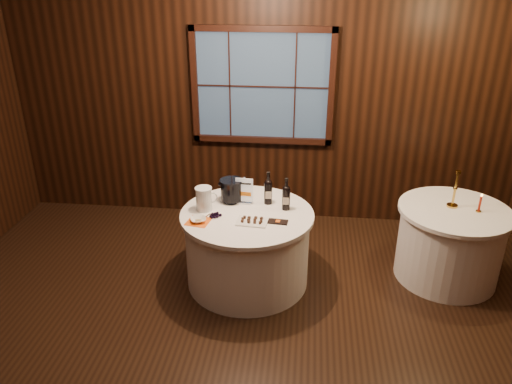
# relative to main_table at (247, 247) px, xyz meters

# --- Properties ---
(ground) EXTENTS (6.00, 6.00, 0.00)m
(ground) POSITION_rel_main_table_xyz_m (0.00, -1.00, -0.39)
(ground) COLOR black
(ground) RESTS_ON ground
(back_wall) EXTENTS (6.00, 0.10, 3.00)m
(back_wall) POSITION_rel_main_table_xyz_m (0.00, 1.48, 1.16)
(back_wall) COLOR black
(back_wall) RESTS_ON ground
(main_table) EXTENTS (1.28, 1.28, 0.77)m
(main_table) POSITION_rel_main_table_xyz_m (0.00, 0.00, 0.00)
(main_table) COLOR white
(main_table) RESTS_ON ground
(side_table) EXTENTS (1.08, 1.08, 0.77)m
(side_table) POSITION_rel_main_table_xyz_m (2.00, 0.30, 0.00)
(side_table) COLOR white
(side_table) RESTS_ON ground
(sign_stand) EXTENTS (0.17, 0.09, 0.28)m
(sign_stand) POSITION_rel_main_table_xyz_m (-0.05, 0.21, 0.48)
(sign_stand) COLOR #B4B3BB
(sign_stand) RESTS_ON main_table
(port_bottle_left) EXTENTS (0.08, 0.09, 0.33)m
(port_bottle_left) POSITION_rel_main_table_xyz_m (0.18, 0.23, 0.53)
(port_bottle_left) COLOR black
(port_bottle_left) RESTS_ON main_table
(port_bottle_right) EXTENTS (0.08, 0.08, 0.32)m
(port_bottle_right) POSITION_rel_main_table_xyz_m (0.36, 0.12, 0.52)
(port_bottle_right) COLOR black
(port_bottle_right) RESTS_ON main_table
(ice_bucket) EXTENTS (0.23, 0.23, 0.23)m
(ice_bucket) POSITION_rel_main_table_xyz_m (-0.18, 0.23, 0.51)
(ice_bucket) COLOR black
(ice_bucket) RESTS_ON main_table
(chocolate_plate) EXTENTS (0.30, 0.21, 0.04)m
(chocolate_plate) POSITION_rel_main_table_xyz_m (0.07, -0.19, 0.40)
(chocolate_plate) COLOR white
(chocolate_plate) RESTS_ON main_table
(chocolate_box) EXTENTS (0.19, 0.11, 0.02)m
(chocolate_box) POSITION_rel_main_table_xyz_m (0.31, -0.16, 0.39)
(chocolate_box) COLOR black
(chocolate_box) RESTS_ON main_table
(grape_bunch) EXTENTS (0.19, 0.11, 0.04)m
(grape_bunch) POSITION_rel_main_table_xyz_m (-0.28, -0.13, 0.40)
(grape_bunch) COLOR black
(grape_bunch) RESTS_ON main_table
(glass_pitcher) EXTENTS (0.22, 0.16, 0.23)m
(glass_pitcher) POSITION_rel_main_table_xyz_m (-0.42, 0.02, 0.50)
(glass_pitcher) COLOR silver
(glass_pitcher) RESTS_ON main_table
(orange_napkin) EXTENTS (0.24, 0.24, 0.00)m
(orange_napkin) POSITION_rel_main_table_xyz_m (-0.42, -0.22, 0.38)
(orange_napkin) COLOR orange
(orange_napkin) RESTS_ON main_table
(cracker_bowl) EXTENTS (0.18, 0.18, 0.03)m
(cracker_bowl) POSITION_rel_main_table_xyz_m (-0.42, -0.22, 0.40)
(cracker_bowl) COLOR white
(cracker_bowl) RESTS_ON orange_napkin
(brass_candlestick) EXTENTS (0.11, 0.11, 0.38)m
(brass_candlestick) POSITION_rel_main_table_xyz_m (1.98, 0.35, 0.52)
(brass_candlestick) COLOR #BA923A
(brass_candlestick) RESTS_ON side_table
(red_candle) EXTENTS (0.05, 0.05, 0.19)m
(red_candle) POSITION_rel_main_table_xyz_m (2.20, 0.26, 0.46)
(red_candle) COLOR #BA923A
(red_candle) RESTS_ON side_table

